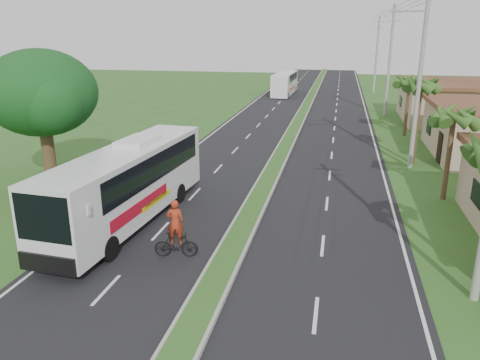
# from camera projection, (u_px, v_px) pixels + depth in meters

# --- Properties ---
(ground) EXTENTS (180.00, 180.00, 0.00)m
(ground) POSITION_uv_depth(u_px,v_px,m) (206.00, 302.00, 15.08)
(ground) COLOR #31541E
(ground) RESTS_ON ground
(road_asphalt) EXTENTS (14.00, 160.00, 0.02)m
(road_asphalt) POSITION_uv_depth(u_px,v_px,m) (282.00, 153.00, 33.73)
(road_asphalt) COLOR black
(road_asphalt) RESTS_ON ground
(median_strip) EXTENTS (1.20, 160.00, 0.18)m
(median_strip) POSITION_uv_depth(u_px,v_px,m) (282.00, 152.00, 33.70)
(median_strip) COLOR gray
(median_strip) RESTS_ON ground
(lane_edge_left) EXTENTS (0.12, 160.00, 0.01)m
(lane_edge_left) POSITION_uv_depth(u_px,v_px,m) (194.00, 148.00, 35.06)
(lane_edge_left) COLOR silver
(lane_edge_left) RESTS_ON ground
(lane_edge_right) EXTENTS (0.12, 160.00, 0.01)m
(lane_edge_right) POSITION_uv_depth(u_px,v_px,m) (379.00, 158.00, 32.40)
(lane_edge_right) COLOR silver
(lane_edge_right) RESTS_ON ground
(shop_far) EXTENTS (8.60, 11.60, 3.82)m
(shop_far) POSITION_uv_depth(u_px,v_px,m) (447.00, 101.00, 45.29)
(shop_far) COLOR tan
(shop_far) RESTS_ON ground
(palm_verge_b) EXTENTS (2.40, 2.40, 5.05)m
(palm_verge_b) POSITION_uv_depth(u_px,v_px,m) (454.00, 116.00, 23.09)
(palm_verge_b) COLOR #473321
(palm_verge_b) RESTS_ON ground
(palm_verge_c) EXTENTS (2.40, 2.40, 5.85)m
(palm_verge_c) POSITION_uv_depth(u_px,v_px,m) (421.00, 85.00, 29.51)
(palm_verge_c) COLOR #473321
(palm_verge_c) RESTS_ON ground
(palm_verge_d) EXTENTS (2.40, 2.40, 5.25)m
(palm_verge_d) POSITION_uv_depth(u_px,v_px,m) (410.00, 81.00, 37.97)
(palm_verge_d) COLOR #473321
(palm_verge_d) RESTS_ON ground
(shade_tree) EXTENTS (6.30, 6.00, 7.54)m
(shade_tree) POSITION_uv_depth(u_px,v_px,m) (40.00, 96.00, 25.30)
(shade_tree) COLOR #473321
(shade_tree) RESTS_ON ground
(utility_pole_b) EXTENTS (3.20, 0.28, 12.00)m
(utility_pole_b) POSITION_uv_depth(u_px,v_px,m) (420.00, 68.00, 28.30)
(utility_pole_b) COLOR gray
(utility_pole_b) RESTS_ON ground
(utility_pole_c) EXTENTS (1.60, 0.28, 11.00)m
(utility_pole_c) POSITION_uv_depth(u_px,v_px,m) (390.00, 60.00, 47.12)
(utility_pole_c) COLOR gray
(utility_pole_c) RESTS_ON ground
(utility_pole_d) EXTENTS (1.60, 0.28, 10.50)m
(utility_pole_d) POSITION_uv_depth(u_px,v_px,m) (377.00, 54.00, 65.85)
(utility_pole_d) COLOR gray
(utility_pole_d) RESTS_ON ground
(coach_bus_main) EXTENTS (3.20, 11.55, 3.69)m
(coach_bus_main) POSITION_uv_depth(u_px,v_px,m) (129.00, 180.00, 20.87)
(coach_bus_main) COLOR silver
(coach_bus_main) RESTS_ON ground
(coach_bus_far) EXTENTS (2.53, 10.32, 2.99)m
(coach_bus_far) POSITION_uv_depth(u_px,v_px,m) (285.00, 82.00, 64.83)
(coach_bus_far) COLOR white
(coach_bus_far) RESTS_ON ground
(motorcyclist) EXTENTS (1.75, 0.79, 2.35)m
(motorcyclist) POSITION_uv_depth(u_px,v_px,m) (176.00, 236.00, 17.86)
(motorcyclist) COLOR black
(motorcyclist) RESTS_ON ground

